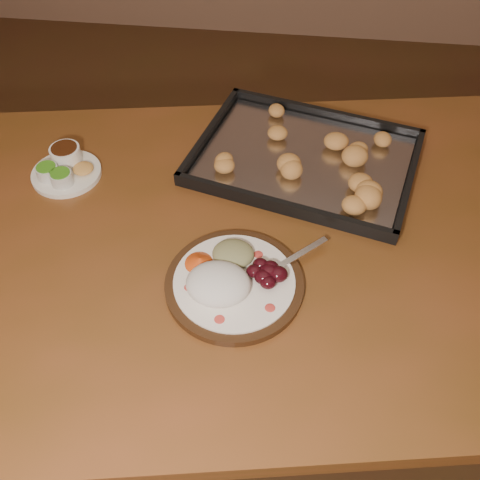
# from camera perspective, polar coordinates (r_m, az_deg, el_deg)

# --- Properties ---
(ground) EXTENTS (4.00, 4.00, 0.00)m
(ground) POSITION_cam_1_polar(r_m,az_deg,el_deg) (1.82, 0.60, -9.17)
(ground) COLOR #4E2A1A
(ground) RESTS_ON ground
(dining_table) EXTENTS (1.64, 1.15, 0.75)m
(dining_table) POSITION_cam_1_polar(r_m,az_deg,el_deg) (1.14, -3.68, -2.99)
(dining_table) COLOR brown
(dining_table) RESTS_ON ground
(dinner_plate) EXTENTS (0.30, 0.25, 0.06)m
(dinner_plate) POSITION_cam_1_polar(r_m,az_deg,el_deg) (0.97, -0.92, -4.26)
(dinner_plate) COLOR #331D0E
(dinner_plate) RESTS_ON dining_table
(condiment_saucer) EXTENTS (0.15, 0.15, 0.05)m
(condiment_saucer) POSITION_cam_1_polar(r_m,az_deg,el_deg) (1.24, -18.21, 7.32)
(condiment_saucer) COLOR white
(condiment_saucer) RESTS_ON dining_table
(baking_tray) EXTENTS (0.55, 0.46, 0.05)m
(baking_tray) POSITION_cam_1_polar(r_m,az_deg,el_deg) (1.22, 6.93, 8.85)
(baking_tray) COLOR black
(baking_tray) RESTS_ON dining_table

